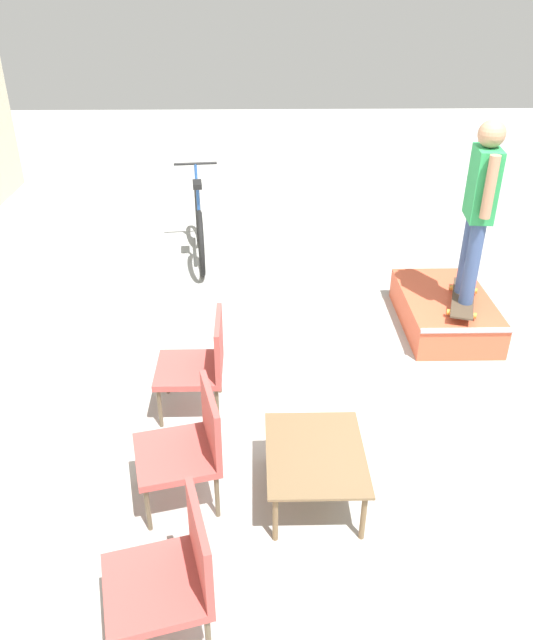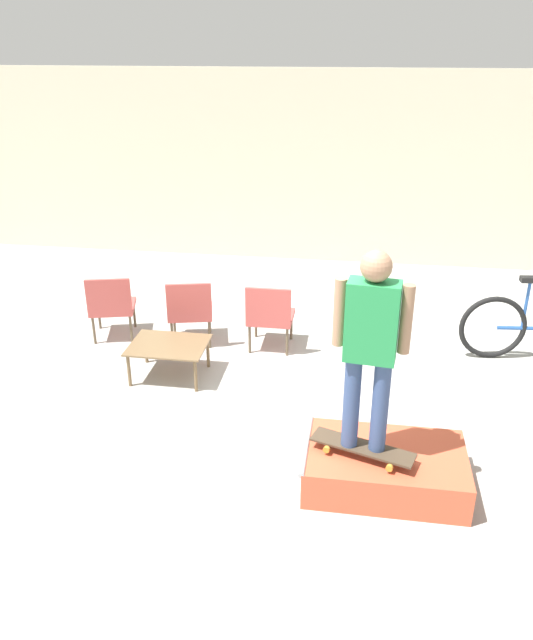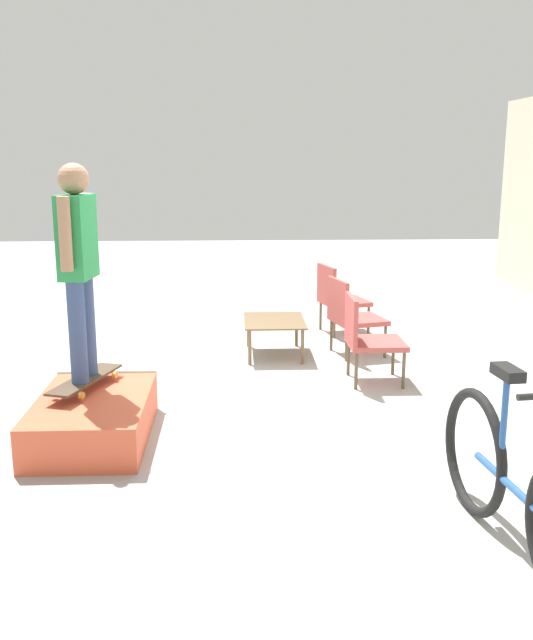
# 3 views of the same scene
# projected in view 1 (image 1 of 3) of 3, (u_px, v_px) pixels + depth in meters

# --- Properties ---
(ground_plane) EXTENTS (24.00, 24.00, 0.00)m
(ground_plane) POSITION_uv_depth(u_px,v_px,m) (394.00, 395.00, 5.23)
(ground_plane) COLOR #A8A8A3
(skate_ramp_box) EXTENTS (1.33, 0.82, 0.35)m
(skate_ramp_box) POSITION_uv_depth(u_px,v_px,m) (445.00, 311.00, 6.16)
(skate_ramp_box) COLOR #DB5638
(skate_ramp_box) RESTS_ON ground_plane
(skateboard_on_ramp) EXTENTS (0.86, 0.45, 0.07)m
(skateboard_on_ramp) POSITION_uv_depth(u_px,v_px,m) (463.00, 298.00, 5.87)
(skateboard_on_ramp) COLOR #473828
(skateboard_on_ramp) RESTS_ON skate_ramp_box
(person_skater) EXTENTS (0.57, 0.24, 1.63)m
(person_skater) POSITION_uv_depth(u_px,v_px,m) (480.00, 200.00, 5.40)
(person_skater) COLOR #384C7A
(person_skater) RESTS_ON skateboard_on_ramp
(coffee_table) EXTENTS (0.82, 0.64, 0.39)m
(coffee_table) POSITION_uv_depth(u_px,v_px,m) (315.00, 457.00, 4.06)
(coffee_table) COLOR brown
(coffee_table) RESTS_ON ground_plane
(patio_chair_left) EXTENTS (0.63, 0.63, 0.83)m
(patio_chair_left) POSITION_uv_depth(u_px,v_px,m) (172.00, 572.00, 3.16)
(patio_chair_left) COLOR brown
(patio_chair_left) RESTS_ON ground_plane
(patio_chair_center) EXTENTS (0.63, 0.63, 0.83)m
(patio_chair_center) POSITION_uv_depth(u_px,v_px,m) (189.00, 444.00, 4.01)
(patio_chair_center) COLOR brown
(patio_chair_center) RESTS_ON ground_plane
(patio_chair_right) EXTENTS (0.52, 0.52, 0.83)m
(patio_chair_right) POSITION_uv_depth(u_px,v_px,m) (200.00, 361.00, 4.85)
(patio_chair_right) COLOR brown
(patio_chair_right) RESTS_ON ground_plane
(bicycle) EXTENTS (1.78, 0.52, 1.06)m
(bicycle) POSITION_uv_depth(u_px,v_px,m) (199.00, 226.00, 7.52)
(bicycle) COLOR black
(bicycle) RESTS_ON ground_plane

